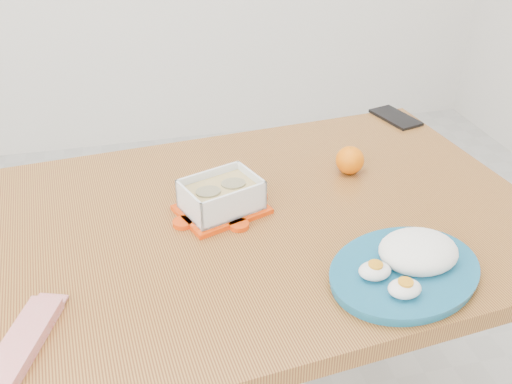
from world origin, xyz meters
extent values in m
plane|color=#B7B7B2|center=(0.00, 0.00, 0.00)|extent=(3.50, 3.50, 0.00)
cube|color=#A1702D|center=(0.01, -0.21, 0.73)|extent=(1.26, 0.91, 0.04)
cylinder|color=brown|center=(-0.55, 0.07, 0.35)|extent=(0.06, 0.06, 0.71)
cylinder|color=brown|center=(0.51, 0.18, 0.35)|extent=(0.06, 0.06, 0.71)
cube|color=#E23A06|center=(-0.05, -0.17, 0.76)|extent=(0.21, 0.18, 0.01)
cube|color=white|center=(-0.05, -0.17, 0.79)|extent=(0.18, 0.16, 0.06)
cube|color=tan|center=(-0.05, -0.17, 0.79)|extent=(0.17, 0.14, 0.04)
cylinder|color=#8F875E|center=(-0.08, -0.18, 0.80)|extent=(0.07, 0.07, 0.02)
cylinder|color=#8F875E|center=(-0.02, -0.16, 0.80)|extent=(0.07, 0.07, 0.02)
sphere|color=orange|center=(0.27, -0.08, 0.78)|extent=(0.07, 0.07, 0.07)
cylinder|color=#175C80|center=(0.23, -0.46, 0.76)|extent=(0.38, 0.38, 0.02)
ellipsoid|color=white|center=(0.26, -0.44, 0.80)|extent=(0.18, 0.17, 0.06)
ellipsoid|color=white|center=(0.16, -0.47, 0.78)|extent=(0.07, 0.06, 0.03)
ellipsoid|color=white|center=(0.19, -0.52, 0.78)|extent=(0.07, 0.06, 0.03)
cube|color=red|center=(-0.42, -0.49, 0.76)|extent=(0.12, 0.22, 0.02)
cube|color=black|center=(0.51, 0.18, 0.75)|extent=(0.11, 0.16, 0.01)
camera|label=1|loc=(-0.21, -1.16, 1.41)|focal=40.00mm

